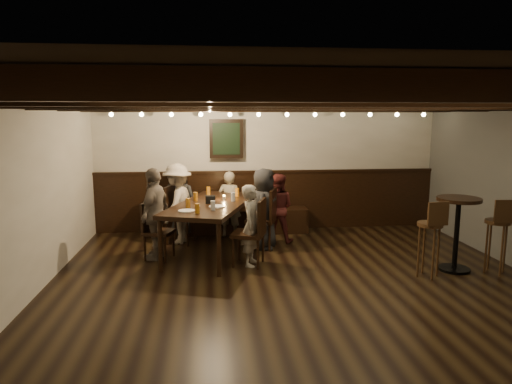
{
  "coord_description": "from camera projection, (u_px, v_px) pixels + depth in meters",
  "views": [
    {
      "loc": [
        -1.12,
        -5.11,
        2.16
      ],
      "look_at": [
        -0.46,
        1.3,
        1.09
      ],
      "focal_mm": 32.0,
      "sensor_mm": 36.0,
      "label": 1
    }
  ],
  "objects": [
    {
      "name": "room",
      "position": [
        261.0,
        184.0,
        7.45
      ],
      "size": [
        7.0,
        7.0,
        7.0
      ],
      "color": "black",
      "rests_on": "ground"
    },
    {
      "name": "dining_table",
      "position": [
        212.0,
        207.0,
        7.18
      ],
      "size": [
        1.61,
        2.38,
        0.82
      ],
      "rotation": [
        0.0,
        0.0,
        -0.32
      ],
      "color": "black",
      "rests_on": "floor"
    },
    {
      "name": "chair_left_near",
      "position": [
        180.0,
        226.0,
        7.84
      ],
      "size": [
        0.57,
        0.57,
        0.98
      ],
      "rotation": [
        0.0,
        0.0,
        -1.89
      ],
      "color": "black",
      "rests_on": "floor"
    },
    {
      "name": "chair_left_far",
      "position": [
        158.0,
        241.0,
        6.97
      ],
      "size": [
        0.51,
        0.51,
        0.88
      ],
      "rotation": [
        0.0,
        0.0,
        -1.89
      ],
      "color": "black",
      "rests_on": "floor"
    },
    {
      "name": "chair_right_near",
      "position": [
        262.0,
        230.0,
        7.54
      ],
      "size": [
        0.57,
        0.57,
        0.99
      ],
      "rotation": [
        0.0,
        0.0,
        1.25
      ],
      "color": "black",
      "rests_on": "floor"
    },
    {
      "name": "chair_right_far",
      "position": [
        250.0,
        245.0,
        6.67
      ],
      "size": [
        0.57,
        0.57,
        0.98
      ],
      "rotation": [
        0.0,
        0.0,
        1.25
      ],
      "color": "black",
      "rests_on": "floor"
    },
    {
      "name": "person_bench_left",
      "position": [
        179.0,
        200.0,
        8.25
      ],
      "size": [
        0.74,
        0.6,
        1.31
      ],
      "primitive_type": "imported",
      "rotation": [
        0.0,
        0.0,
        2.83
      ],
      "color": "#28292B",
      "rests_on": "floor"
    },
    {
      "name": "person_bench_centre",
      "position": [
        229.0,
        204.0,
        8.22
      ],
      "size": [
        0.5,
        0.41,
        1.2
      ],
      "primitive_type": "imported",
      "rotation": [
        0.0,
        0.0,
        2.83
      ],
      "color": "gray",
      "rests_on": "floor"
    },
    {
      "name": "person_bench_right",
      "position": [
        277.0,
        208.0,
        7.88
      ],
      "size": [
        0.69,
        0.61,
        1.19
      ],
      "primitive_type": "imported",
      "rotation": [
        0.0,
        0.0,
        2.83
      ],
      "color": "maroon",
      "rests_on": "floor"
    },
    {
      "name": "person_left_near",
      "position": [
        178.0,
        204.0,
        7.78
      ],
      "size": [
        0.76,
        1.0,
        1.37
      ],
      "primitive_type": "imported",
      "rotation": [
        0.0,
        0.0,
        -1.89
      ],
      "color": "#AEA393",
      "rests_on": "floor"
    },
    {
      "name": "person_left_far",
      "position": [
        155.0,
        214.0,
        6.91
      ],
      "size": [
        0.58,
        0.89,
        1.41
      ],
      "primitive_type": "imported",
      "rotation": [
        0.0,
        0.0,
        -1.89
      ],
      "color": "slate",
      "rests_on": "floor"
    },
    {
      "name": "person_right_near",
      "position": [
        264.0,
        209.0,
        7.47
      ],
      "size": [
        0.6,
        0.75,
        1.33
      ],
      "primitive_type": "imported",
      "rotation": [
        0.0,
        0.0,
        1.25
      ],
      "color": "black",
      "rests_on": "floor"
    },
    {
      "name": "person_right_far",
      "position": [
        252.0,
        225.0,
        6.61
      ],
      "size": [
        0.41,
        0.5,
        1.19
      ],
      "primitive_type": "imported",
      "rotation": [
        0.0,
        0.0,
        1.25
      ],
      "color": "#9D9485",
      "rests_on": "floor"
    },
    {
      "name": "pint_a",
      "position": [
        208.0,
        191.0,
        7.89
      ],
      "size": [
        0.07,
        0.07,
        0.14
      ],
      "primitive_type": "cylinder",
      "color": "#BF7219",
      "rests_on": "dining_table"
    },
    {
      "name": "pint_b",
      "position": [
        237.0,
        192.0,
        7.73
      ],
      "size": [
        0.07,
        0.07,
        0.14
      ],
      "primitive_type": "cylinder",
      "color": "#BF7219",
      "rests_on": "dining_table"
    },
    {
      "name": "pint_c",
      "position": [
        195.0,
        197.0,
        7.32
      ],
      "size": [
        0.07,
        0.07,
        0.14
      ],
      "primitive_type": "cylinder",
      "color": "#BF7219",
      "rests_on": "dining_table"
    },
    {
      "name": "pint_d",
      "position": [
        233.0,
        197.0,
        7.29
      ],
      "size": [
        0.07,
        0.07,
        0.14
      ],
      "primitive_type": "cylinder",
      "color": "silver",
      "rests_on": "dining_table"
    },
    {
      "name": "pint_e",
      "position": [
        188.0,
        203.0,
        6.77
      ],
      "size": [
        0.07,
        0.07,
        0.14
      ],
      "primitive_type": "cylinder",
      "color": "#BF7219",
      "rests_on": "dining_table"
    },
    {
      "name": "pint_f",
      "position": [
        213.0,
        205.0,
        6.58
      ],
      "size": [
        0.07,
        0.07,
        0.14
      ],
      "primitive_type": "cylinder",
      "color": "silver",
      "rests_on": "dining_table"
    },
    {
      "name": "pint_g",
      "position": [
        197.0,
        208.0,
        6.37
      ],
      "size": [
        0.07,
        0.07,
        0.14
      ],
      "primitive_type": "cylinder",
      "color": "#BF7219",
      "rests_on": "dining_table"
    },
    {
      "name": "plate_near",
      "position": [
        186.0,
        211.0,
        6.52
      ],
      "size": [
        0.24,
        0.24,
        0.01
      ],
      "primitive_type": "cylinder",
      "color": "white",
      "rests_on": "dining_table"
    },
    {
      "name": "plate_far",
      "position": [
        217.0,
        206.0,
        6.84
      ],
      "size": [
        0.24,
        0.24,
        0.01
      ],
      "primitive_type": "cylinder",
      "color": "white",
      "rests_on": "dining_table"
    },
    {
      "name": "condiment_caddy",
      "position": [
        210.0,
        200.0,
        7.11
      ],
      "size": [
        0.15,
        0.1,
        0.12
      ],
      "primitive_type": "cube",
      "color": "black",
      "rests_on": "dining_table"
    },
    {
      "name": "candle",
      "position": [
        224.0,
        198.0,
        7.43
      ],
      "size": [
        0.05,
        0.05,
        0.05
      ],
      "primitive_type": "cylinder",
      "color": "beige",
      "rests_on": "dining_table"
    },
    {
      "name": "high_top_table",
      "position": [
        457.0,
        223.0,
        6.36
      ],
      "size": [
        0.59,
        0.59,
        1.05
      ],
      "color": "black",
      "rests_on": "floor"
    },
    {
      "name": "bar_stool_left",
      "position": [
        429.0,
        249.0,
        6.16
      ],
      "size": [
        0.34,
        0.36,
        1.06
      ],
      "rotation": [
        0.0,
        0.0,
        0.12
      ],
      "color": "#372311",
      "rests_on": "floor"
    },
    {
      "name": "bar_stool_right",
      "position": [
        496.0,
        245.0,
        6.31
      ],
      "size": [
        0.34,
        0.35,
        1.06
      ],
      "rotation": [
        0.0,
        0.0,
        -0.09
      ],
      "color": "#372311",
      "rests_on": "floor"
    }
  ]
}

